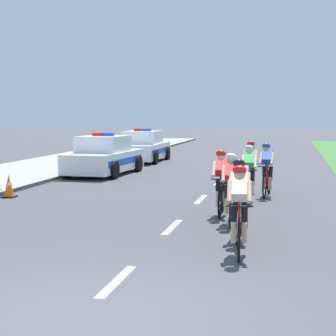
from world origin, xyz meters
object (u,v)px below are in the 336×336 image
object	(u,v)px
cyclist_sixth	(267,169)
police_car_nearest	(104,157)
traffic_cone_mid	(9,186)
cyclist_fifth	(249,172)
cyclist_second	(240,197)
cyclist_seventh	(250,165)
cyclist_third	(231,187)
cyclist_fourth	(221,181)
cyclist_lead	(239,208)
police_car_second	(143,148)

from	to	relation	value
cyclist_sixth	police_car_nearest	distance (m)	7.84
police_car_nearest	traffic_cone_mid	size ratio (longest dim) A/B	7.03
cyclist_sixth	traffic_cone_mid	size ratio (longest dim) A/B	2.69
cyclist_fifth	cyclist_second	bearing A→B (deg)	-88.24
cyclist_second	cyclist_sixth	size ratio (longest dim) A/B	1.00
cyclist_sixth	cyclist_seventh	world-z (taller)	same
cyclist_third	police_car_nearest	xyz separation A→B (m)	(-5.71, 8.98, -0.11)
cyclist_fourth	cyclist_third	bearing A→B (deg)	-72.32
police_car_nearest	cyclist_lead	bearing A→B (deg)	-62.47
cyclist_lead	cyclist_third	distance (m)	2.78
police_car_nearest	cyclist_seventh	bearing A→B (deg)	-32.73
cyclist_second	cyclist_third	xyz separation A→B (m)	(-0.31, 1.48, 0.00)
cyclist_third	cyclist_seventh	world-z (taller)	same
cyclist_seventh	traffic_cone_mid	xyz separation A→B (m)	(-6.51, -2.63, -0.48)
cyclist_fourth	cyclist_sixth	bearing A→B (deg)	74.68
cyclist_sixth	cyclist_seventh	distance (m)	1.11
cyclist_seventh	police_car_nearest	size ratio (longest dim) A/B	0.38
cyclist_second	traffic_cone_mid	bearing A→B (deg)	148.61
police_car_nearest	traffic_cone_mid	bearing A→B (deg)	-96.71
cyclist_seventh	traffic_cone_mid	distance (m)	7.03
police_car_second	cyclist_sixth	bearing A→B (deg)	-59.67
cyclist_fifth	cyclist_lead	bearing A→B (deg)	-87.70
cyclist_fourth	cyclist_sixth	world-z (taller)	same
cyclist_lead	police_car_second	distance (m)	18.83
police_car_nearest	cyclist_fifth	bearing A→B (deg)	-44.74
cyclist_second	police_car_second	size ratio (longest dim) A/B	0.39
cyclist_seventh	police_car_nearest	world-z (taller)	police_car_nearest
cyclist_fifth	police_car_second	distance (m)	13.28
cyclist_lead	cyclist_seventh	world-z (taller)	same
cyclist_third	cyclist_fifth	size ratio (longest dim) A/B	1.00
cyclist_third	police_car_nearest	distance (m)	10.64
cyclist_second	police_car_nearest	xyz separation A→B (m)	(-6.02, 10.46, -0.11)
cyclist_lead	cyclist_third	bearing A→B (deg)	98.38
cyclist_third	cyclist_fifth	world-z (taller)	same
cyclist_fifth	police_car_nearest	world-z (taller)	police_car_nearest
cyclist_seventh	cyclist_third	bearing A→B (deg)	-90.64
cyclist_second	police_car_nearest	size ratio (longest dim) A/B	0.38
cyclist_seventh	police_car_second	world-z (taller)	police_car_second
cyclist_fourth	traffic_cone_mid	distance (m)	6.37
cyclist_third	police_car_second	distance (m)	16.11
cyclist_second	cyclist_fifth	bearing A→B (deg)	91.76
cyclist_fifth	cyclist_seventh	xyz separation A→B (m)	(-0.11, 2.12, 0.00)
cyclist_third	cyclist_sixth	xyz separation A→B (m)	(0.59, 4.30, 0.00)
cyclist_lead	traffic_cone_mid	xyz separation A→B (m)	(-6.85, 5.39, -0.48)
police_car_second	police_car_nearest	bearing A→B (deg)	-90.01
cyclist_second	cyclist_seventh	xyz separation A→B (m)	(-0.25, 6.75, 0.00)
cyclist_second	cyclist_fourth	size ratio (longest dim) A/B	1.00
cyclist_fourth	cyclist_seventh	distance (m)	4.30
cyclist_third	cyclist_sixth	bearing A→B (deg)	82.14
cyclist_third	traffic_cone_mid	world-z (taller)	cyclist_third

